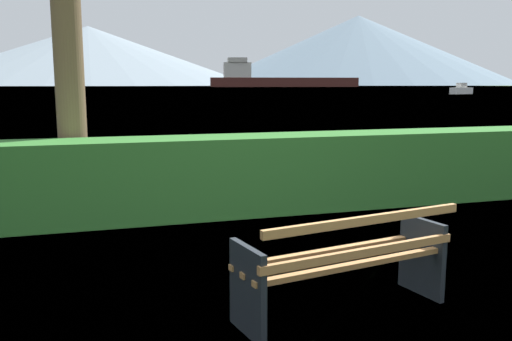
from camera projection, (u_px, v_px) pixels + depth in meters
name	position (u px, v px, depth m)	size (l,w,h in m)	color
ground_plane	(340.00, 311.00, 4.45)	(1400.00, 1400.00, 0.00)	#4C6B33
water_surface	(92.00, 87.00, 294.35)	(620.00, 620.00, 0.00)	slate
park_bench	(346.00, 263.00, 4.33)	(1.87, 0.89, 0.87)	#A0703F
hedge_row	(231.00, 175.00, 7.76)	(12.40, 0.90, 1.10)	#2D6B28
cargo_ship_large	(273.00, 79.00, 290.72)	(79.43, 24.51, 15.20)	#471E19
fishing_boat_near	(461.00, 90.00, 94.30)	(4.81, 2.76, 1.95)	silver
distant_hills	(114.00, 48.00, 534.48)	(890.07, 342.28, 82.93)	slate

